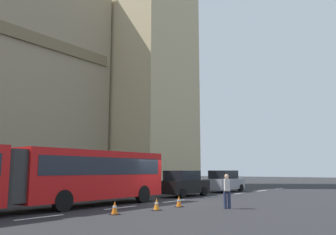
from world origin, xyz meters
name	(u,v)px	position (x,y,z in m)	size (l,w,h in m)	color
ground_plane	(162,203)	(0.00, 0.00, 0.00)	(160.00, 160.00, 0.00)	#262628
lane_centre_marking	(195,199)	(3.52, 0.00, 0.00)	(34.40, 0.16, 0.01)	silver
articulated_bus	(4,173)	(-8.53, 1.99, 1.75)	(18.86, 2.54, 2.90)	red
sedan_lead	(184,184)	(4.88, 1.81, 0.91)	(4.40, 1.86, 1.85)	black
sedan_trailing	(225,181)	(11.33, 1.89, 0.91)	(4.40, 1.86, 1.85)	gray
traffic_cone_west	(115,208)	(-5.56, -1.76, 0.28)	(0.36, 0.36, 0.58)	black
traffic_cone_middle	(157,204)	(-3.23, -2.20, 0.28)	(0.36, 0.36, 0.58)	black
traffic_cone_east	(179,201)	(-1.34, -2.16, 0.28)	(0.36, 0.36, 0.58)	black
pedestrian_near_cones	(227,190)	(-0.55, -4.53, 0.91)	(0.47, 0.43, 1.69)	#262D4C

